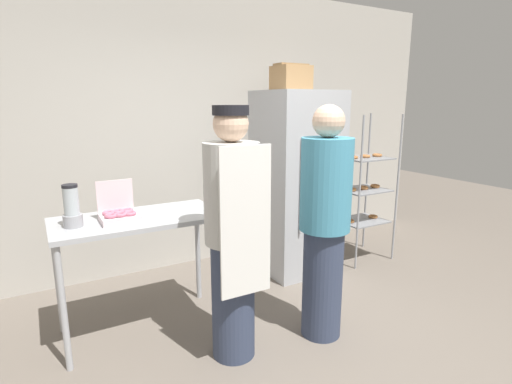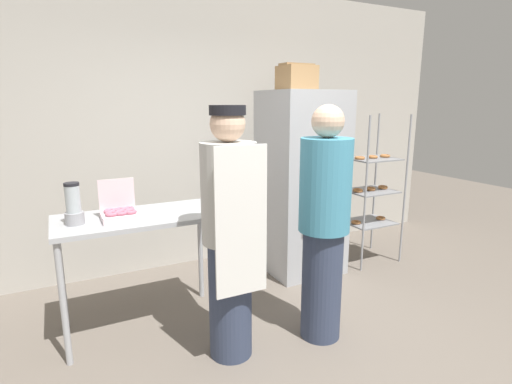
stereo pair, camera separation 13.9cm
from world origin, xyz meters
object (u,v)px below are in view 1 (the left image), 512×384
(donut_box, at_px, (119,215))
(cardboard_storage_box, at_px, (291,78))
(baking_rack, at_px, (363,188))
(refrigerator, at_px, (296,183))
(blender_pitcher, at_px, (72,208))
(person_baker, at_px, (233,233))
(person_customer, at_px, (325,223))

(donut_box, xyz_separation_m, cardboard_storage_box, (1.86, 0.57, 1.03))
(baking_rack, relative_size, cardboard_storage_box, 4.93)
(refrigerator, distance_m, blender_pitcher, 2.23)
(blender_pitcher, relative_size, cardboard_storage_box, 0.90)
(refrigerator, xyz_separation_m, person_baker, (-1.27, -1.06, -0.03))
(refrigerator, relative_size, blender_pitcher, 6.31)
(donut_box, xyz_separation_m, person_baker, (0.61, -0.61, -0.06))
(refrigerator, bearing_deg, cardboard_storage_box, 99.02)
(blender_pitcher, height_order, cardboard_storage_box, cardboard_storage_box)
(refrigerator, distance_m, baking_rack, 0.85)
(cardboard_storage_box, bearing_deg, baking_rack, -15.89)
(person_baker, xyz_separation_m, person_customer, (0.70, -0.09, -0.02))
(person_baker, bearing_deg, donut_box, 135.10)
(donut_box, height_order, person_customer, person_customer)
(blender_pitcher, relative_size, person_customer, 0.17)
(blender_pitcher, xyz_separation_m, person_baker, (0.91, -0.62, -0.15))
(blender_pitcher, bearing_deg, refrigerator, 11.37)
(refrigerator, distance_m, person_customer, 1.29)
(blender_pitcher, bearing_deg, person_baker, -34.37)
(donut_box, bearing_deg, blender_pitcher, 176.90)
(refrigerator, relative_size, donut_box, 6.61)
(refrigerator, relative_size, person_baker, 1.08)
(person_customer, bearing_deg, cardboard_storage_box, 66.79)
(cardboard_storage_box, xyz_separation_m, person_customer, (-0.54, -1.27, -1.11))
(donut_box, xyz_separation_m, blender_pitcher, (-0.30, 0.02, 0.08))
(cardboard_storage_box, distance_m, person_customer, 1.77)
(refrigerator, bearing_deg, blender_pitcher, -168.63)
(donut_box, distance_m, person_customer, 1.49)
(cardboard_storage_box, relative_size, person_customer, 0.19)
(refrigerator, xyz_separation_m, blender_pitcher, (-2.18, -0.44, 0.12))
(donut_box, distance_m, cardboard_storage_box, 2.20)
(baking_rack, distance_m, person_baker, 2.30)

